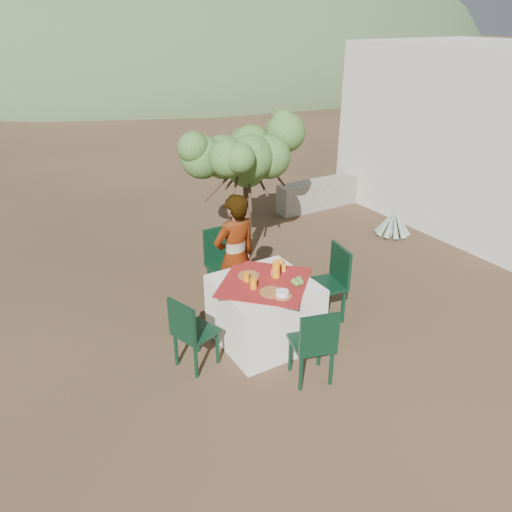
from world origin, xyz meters
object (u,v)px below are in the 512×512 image
at_px(chair_far, 224,261).
at_px(guesthouse, 483,132).
at_px(chair_right, 331,280).
at_px(juice_pitcher, 276,269).
at_px(person, 235,257).
at_px(shrub_tree, 249,161).
at_px(chair_near, 314,343).
at_px(agave, 393,223).
at_px(table, 264,311).
at_px(chair_left, 190,331).

height_order(chair_far, guesthouse, guesthouse).
height_order(chair_right, guesthouse, guesthouse).
bearing_deg(juice_pitcher, chair_far, 96.27).
relative_size(chair_far, person, 0.61).
relative_size(shrub_tree, juice_pitcher, 9.90).
bearing_deg(shrub_tree, person, -125.30).
bearing_deg(chair_far, chair_near, -89.89).
relative_size(chair_far, agave, 1.51).
xyz_separation_m(table, person, (-0.02, 0.65, 0.42)).
distance_m(chair_right, guesthouse, 5.05).
bearing_deg(shrub_tree, chair_left, -132.20).
bearing_deg(juice_pitcher, table, -169.26).
relative_size(shrub_tree, guesthouse, 0.45).
height_order(table, person, person).
bearing_deg(agave, person, -166.53).
distance_m(shrub_tree, agave, 2.88).
xyz_separation_m(table, juice_pitcher, (0.17, 0.03, 0.48)).
height_order(chair_near, chair_right, chair_right).
xyz_separation_m(table, chair_right, (0.95, -0.00, 0.14)).
height_order(table, chair_far, chair_far).
height_order(table, chair_near, chair_near).
bearing_deg(agave, guesthouse, 3.32).
bearing_deg(chair_far, chair_left, -130.06).
relative_size(chair_near, chair_left, 1.04).
height_order(chair_right, agave, chair_right).
distance_m(chair_near, shrub_tree, 3.29).
height_order(table, juice_pitcher, juice_pitcher).
height_order(chair_left, chair_right, chair_right).
height_order(agave, guesthouse, guesthouse).
bearing_deg(chair_far, table, -92.11).
height_order(chair_right, person, person).
distance_m(table, shrub_tree, 2.56).
distance_m(table, chair_left, 0.94).
relative_size(chair_right, agave, 1.47).
height_order(chair_far, chair_right, chair_far).
bearing_deg(chair_right, chair_near, -36.01).
distance_m(chair_left, juice_pitcher, 1.18).
xyz_separation_m(chair_near, agave, (3.47, 2.39, -0.27)).
height_order(person, juice_pitcher, person).
bearing_deg(shrub_tree, chair_far, -133.88).
bearing_deg(guesthouse, chair_left, -165.80).
bearing_deg(chair_left, juice_pitcher, -104.20).
relative_size(shrub_tree, agave, 2.97).
relative_size(chair_right, shrub_tree, 0.49).
bearing_deg(table, chair_near, -87.78).
bearing_deg(chair_near, table, -72.44).
bearing_deg(chair_near, shrub_tree, -92.50).
height_order(agave, juice_pitcher, juice_pitcher).
distance_m(table, agave, 3.81).
height_order(chair_right, shrub_tree, shrub_tree).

